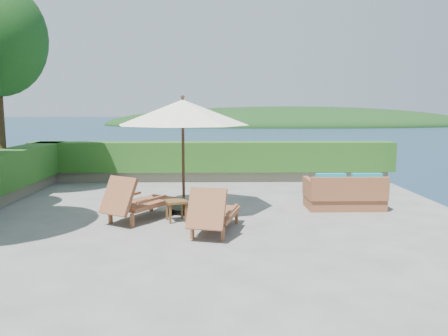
{
  "coord_description": "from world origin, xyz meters",
  "views": [
    {
      "loc": [
        0.12,
        -9.35,
        2.48
      ],
      "look_at": [
        0.3,
        0.8,
        1.1
      ],
      "focal_mm": 35.0,
      "sensor_mm": 36.0,
      "label": 1
    }
  ],
  "objects_px": {
    "patio_umbrella": "(183,114)",
    "lounge_left": "(137,201)",
    "lounge_right": "(214,213)",
    "wicker_loveseat": "(345,194)",
    "side_table": "(176,204)"
  },
  "relations": [
    {
      "from": "patio_umbrella",
      "to": "lounge_left",
      "type": "height_order",
      "value": "patio_umbrella"
    },
    {
      "from": "lounge_right",
      "to": "wicker_loveseat",
      "type": "xyz_separation_m",
      "value": [
        3.25,
        2.1,
        -0.06
      ]
    },
    {
      "from": "patio_umbrella",
      "to": "lounge_right",
      "type": "xyz_separation_m",
      "value": [
        0.74,
        -1.83,
        -1.95
      ]
    },
    {
      "from": "lounge_left",
      "to": "side_table",
      "type": "relative_size",
      "value": 3.44
    },
    {
      "from": "lounge_right",
      "to": "side_table",
      "type": "bearing_deg",
      "value": 145.48
    },
    {
      "from": "lounge_left",
      "to": "side_table",
      "type": "distance_m",
      "value": 0.89
    },
    {
      "from": "side_table",
      "to": "patio_umbrella",
      "type": "bearing_deg",
      "value": 83.33
    },
    {
      "from": "side_table",
      "to": "wicker_loveseat",
      "type": "relative_size",
      "value": 0.29
    },
    {
      "from": "lounge_left",
      "to": "wicker_loveseat",
      "type": "relative_size",
      "value": 1.01
    },
    {
      "from": "patio_umbrella",
      "to": "side_table",
      "type": "bearing_deg",
      "value": -96.67
    },
    {
      "from": "lounge_left",
      "to": "lounge_right",
      "type": "height_order",
      "value": "lounge_left"
    },
    {
      "from": "patio_umbrella",
      "to": "lounge_right",
      "type": "distance_m",
      "value": 2.77
    },
    {
      "from": "lounge_right",
      "to": "side_table",
      "type": "relative_size",
      "value": 3.3
    },
    {
      "from": "wicker_loveseat",
      "to": "lounge_left",
      "type": "bearing_deg",
      "value": -168.29
    },
    {
      "from": "patio_umbrella",
      "to": "wicker_loveseat",
      "type": "distance_m",
      "value": 4.47
    }
  ]
}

